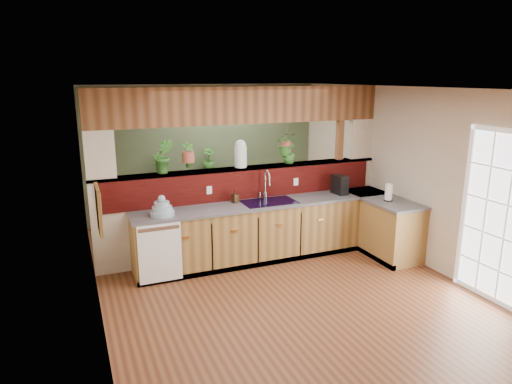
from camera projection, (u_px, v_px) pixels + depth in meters
name	position (u px, v px, depth m)	size (l,w,h in m)	color
ground	(281.00, 286.00, 6.16)	(4.60, 7.00, 0.01)	brown
ceiling	(284.00, 89.00, 5.52)	(4.60, 7.00, 0.01)	brown
wall_back	(205.00, 152.00, 8.97)	(4.60, 0.02, 2.60)	beige
wall_left	(93.00, 213.00, 4.98)	(0.02, 7.00, 2.60)	beige
wall_right	(423.00, 178.00, 6.69)	(0.02, 7.00, 2.60)	beige
pass_through_partition	(246.00, 179.00, 7.08)	(4.60, 0.21, 2.60)	beige
pass_through_ledge	(244.00, 168.00, 7.03)	(4.60, 0.21, 0.04)	brown
header_beam	(244.00, 105.00, 6.79)	(4.60, 0.15, 0.55)	brown
sage_backwall	(205.00, 152.00, 8.95)	(4.55, 0.02, 2.55)	#4A5D3F
countertop	(306.00, 227.00, 7.14)	(4.14, 1.52, 0.90)	brown
dishwasher	(160.00, 253.00, 6.09)	(0.58, 0.03, 0.82)	white
navy_sink	(269.00, 207.00, 6.92)	(0.82, 0.50, 0.18)	black
french_door	(495.00, 219.00, 5.58)	(0.06, 1.02, 2.16)	white
framed_print	(99.00, 210.00, 4.22)	(0.04, 0.35, 0.45)	brown
faucet	(266.00, 184.00, 6.99)	(0.20, 0.20, 0.46)	#B7B7B2
dish_stack	(162.00, 209.00, 6.20)	(0.33, 0.33, 0.29)	#92A3BC
soap_dispenser	(235.00, 196.00, 6.84)	(0.09, 0.09, 0.19)	#3A2315
coffee_maker	(340.00, 185.00, 7.33)	(0.16, 0.28, 0.31)	black
paper_towel	(389.00, 193.00, 6.93)	(0.13, 0.13, 0.28)	black
glass_jar	(241.00, 154.00, 6.95)	(0.19, 0.19, 0.42)	silver
ledge_plant_left	(164.00, 156.00, 6.50)	(0.28, 0.22, 0.50)	#2A6021
ledge_plant_right	(289.00, 152.00, 7.26)	(0.21, 0.21, 0.37)	#2A6021
hanging_plant_a	(188.00, 146.00, 6.61)	(0.24, 0.21, 0.52)	brown
hanging_plant_b	(286.00, 134.00, 7.17)	(0.41, 0.38, 0.48)	brown
shelving_console	(186.00, 196.00, 8.77)	(1.42, 0.38, 0.95)	black
shelf_plant_a	(159.00, 164.00, 8.42)	(0.22, 0.15, 0.41)	#2A6021
shelf_plant_b	(209.00, 159.00, 8.77)	(0.24, 0.24, 0.43)	#2A6021
floor_plant	(281.00, 207.00, 8.62)	(0.61, 0.53, 0.68)	#2A6021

